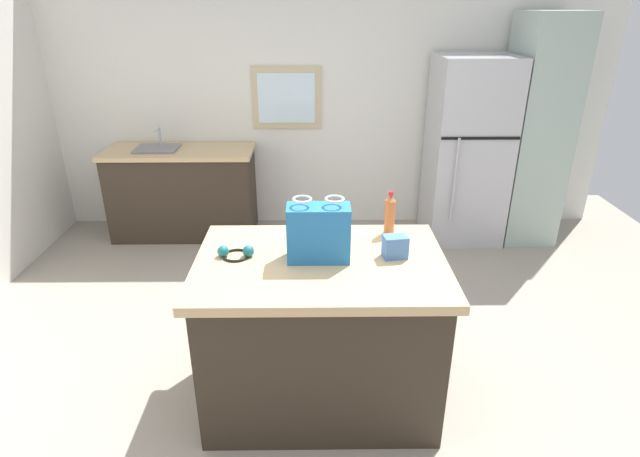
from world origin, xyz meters
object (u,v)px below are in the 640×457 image
at_px(refrigerator, 467,151).
at_px(tall_cabinet, 535,132).
at_px(kitchen_island, 321,331).
at_px(ear_defenders, 236,253).
at_px(small_box, 395,247).
at_px(shopping_bag, 318,233).
at_px(bottle, 390,215).

bearing_deg(refrigerator, tall_cabinet, 0.03).
bearing_deg(kitchen_island, ear_defenders, 174.34).
relative_size(small_box, ear_defenders, 0.64).
xyz_separation_m(kitchen_island, small_box, (0.40, 0.03, 0.52)).
bearing_deg(ear_defenders, shopping_bag, -4.11).
bearing_deg(shopping_bag, kitchen_island, -49.98).
xyz_separation_m(refrigerator, tall_cabinet, (0.62, 0.00, 0.18)).
xyz_separation_m(kitchen_island, bottle, (0.41, 0.34, 0.58)).
relative_size(kitchen_island, ear_defenders, 6.75).
xyz_separation_m(tall_cabinet, shopping_bag, (-2.07, -2.30, 0.02)).
height_order(kitchen_island, bottle, bottle).
distance_m(small_box, ear_defenders, 0.86).
height_order(tall_cabinet, bottle, tall_cabinet).
distance_m(tall_cabinet, small_box, 2.82).
xyz_separation_m(shopping_bag, ear_defenders, (-0.45, 0.03, -0.13)).
bearing_deg(tall_cabinet, refrigerator, -179.97).
height_order(refrigerator, ear_defenders, refrigerator).
xyz_separation_m(refrigerator, bottle, (-1.02, -1.98, 0.16)).
bearing_deg(small_box, refrigerator, 65.74).
height_order(kitchen_island, small_box, small_box).
bearing_deg(tall_cabinet, bottle, -129.73).
bearing_deg(small_box, tall_cabinet, 54.15).
xyz_separation_m(kitchen_island, refrigerator, (1.43, 2.32, 0.41)).
bearing_deg(kitchen_island, tall_cabinet, 48.45).
distance_m(tall_cabinet, bottle, 2.57).
bearing_deg(bottle, small_box, -91.78).
xyz_separation_m(shopping_bag, bottle, (0.42, 0.33, -0.03)).
bearing_deg(ear_defenders, small_box, -1.11).
distance_m(tall_cabinet, ear_defenders, 3.39).
bearing_deg(tall_cabinet, kitchen_island, -131.55).
xyz_separation_m(shopping_bag, small_box, (0.41, 0.02, -0.09)).
distance_m(refrigerator, small_box, 2.51).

